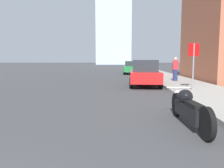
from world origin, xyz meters
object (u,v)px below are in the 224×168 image
at_px(stop_sign, 194,58).
at_px(motorcycle, 188,108).
at_px(parked_car_green, 132,67).
at_px(parked_car_red, 145,73).
at_px(pedestrian, 175,69).

bearing_deg(stop_sign, motorcycle, -108.18).
bearing_deg(motorcycle, parked_car_green, 88.57).
bearing_deg(motorcycle, stop_sign, 68.79).
relative_size(parked_car_red, parked_car_green, 0.92).
relative_size(parked_car_green, pedestrian, 2.79).
bearing_deg(parked_car_red, pedestrian, 42.41).
bearing_deg(stop_sign, pedestrian, 86.63).
xyz_separation_m(motorcycle, stop_sign, (1.78, 5.42, 1.24)).
xyz_separation_m(motorcycle, parked_car_red, (-0.24, 8.24, 0.37)).
bearing_deg(parked_car_green, motorcycle, -85.84).
bearing_deg(parked_car_red, motorcycle, -85.95).
relative_size(stop_sign, pedestrian, 1.35).
distance_m(parked_car_red, pedestrian, 3.01).
xyz_separation_m(parked_car_red, stop_sign, (2.02, -2.82, 0.87)).
distance_m(motorcycle, stop_sign, 5.84).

